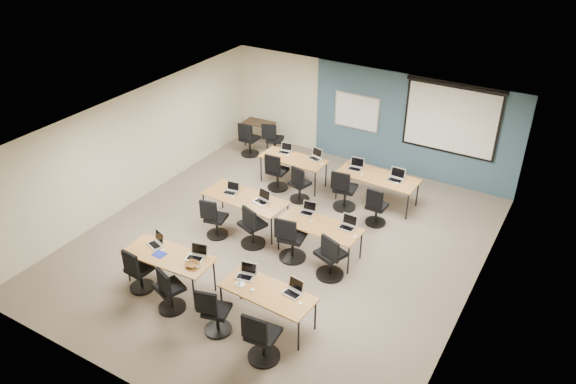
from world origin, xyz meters
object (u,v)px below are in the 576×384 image
Objects in this scene: utility_table at (259,125)px; whiteboard at (357,112)px; laptop_10 at (356,166)px; task_chair_3 at (261,340)px; task_chair_9 at (299,187)px; task_chair_5 at (252,229)px; task_chair_7 at (330,260)px; laptop_2 at (246,273)px; task_chair_8 at (276,175)px; laptop_1 at (197,255)px; task_chair_10 at (344,193)px; laptop_3 at (294,290)px; task_chair_11 at (376,210)px; training_table_front_right at (268,294)px; laptop_5 at (262,199)px; training_table_mid_left at (245,199)px; task_chair_2 at (215,315)px; training_table_mid_right at (320,227)px; training_table_back_right at (377,178)px; task_chair_1 at (169,293)px; training_table_back_left at (293,160)px; laptop_4 at (231,190)px; laptop_7 at (348,225)px; projector_screen at (452,115)px; training_table_front_left at (169,257)px; task_chair_0 at (138,273)px; spare_chair_b at (249,142)px; laptop_6 at (308,210)px; laptop_11 at (396,177)px; task_chair_4 at (215,221)px; laptop_0 at (157,241)px; spare_chair_a at (273,142)px; laptop_8 at (285,150)px; laptop_9 at (316,156)px.

whiteboard is at bearing 7.85° from utility_table.
whiteboard is 1.99m from laptop_10.
task_chair_9 is at bearing 107.26° from task_chair_3.
task_chair_5 is 0.98× the size of task_chair_7.
laptop_2 is 4.47m from task_chair_8.
task_chair_5 is at bearing 73.34° from laptop_1.
task_chair_3 is 1.00× the size of task_chair_10.
laptop_3 is 3.78m from task_chair_11.
laptop_1 is (-1.67, 0.16, 0.11)m from training_table_front_right.
laptop_5 reaches higher than laptop_3.
training_table_mid_left is 2.96m from task_chair_11.
task_chair_2 is 4.74m from task_chair_11.
training_table_back_right is (0.21, 2.56, 0.01)m from training_table_mid_right.
task_chair_1 is 4.61m from task_chair_9.
training_table_back_left is 5.53× the size of laptop_4.
laptop_7 is (2.87, 0.06, 0.00)m from laptop_4.
task_chair_7 is 2.24m from task_chair_11.
task_chair_10 is at bearing -124.38° from projector_screen.
task_chair_8 is at bearing 89.71° from training_table_front_left.
task_chair_0 is at bearing -87.79° from task_chair_9.
task_chair_11 is at bearing 73.91° from training_table_mid_right.
laptop_10 reaches higher than training_table_mid_left.
laptop_6 is at bearing -41.20° from spare_chair_b.
laptop_11 is at bearing -17.52° from utility_table.
training_table_back_left is at bearing 90.67° from task_chair_2.
training_table_back_right is at bearing -9.89° from spare_chair_b.
task_chair_4 reaches higher than laptop_6.
training_table_front_left is at bearing 143.41° from task_chair_2.
task_chair_2 is 2.60m from task_chair_7.
training_table_back_right is 2.00× the size of task_chair_9.
laptop_0 is at bearing -134.63° from training_table_mid_right.
task_chair_3 is (1.76, -7.44, -1.02)m from whiteboard.
task_chair_3 is at bearing -80.71° from spare_chair_a.
task_chair_2 is at bearing -79.33° from laptop_8.
task_chair_0 is at bearing -116.32° from laptop_10.
task_chair_2 is 2.73× the size of laptop_11.
laptop_0 is at bearing -78.53° from utility_table.
task_chair_8 is at bearing 87.31° from laptop_1.
laptop_1 reaches higher than task_chair_2.
task_chair_10 is at bearing -14.55° from training_table_back_left.
laptop_7 is at bearing -61.63° from spare_chair_a.
laptop_7 reaches higher than training_table_mid_left.
task_chair_4 is 2.90× the size of laptop_5.
laptop_11 is (0.10, 3.20, 0.36)m from task_chair_7.
task_chair_9 is at bearing -65.38° from spare_chair_a.
whiteboard reaches higher than task_chair_8.
task_chair_1 reaches higher than training_table_back_left.
task_chair_0 is 0.97× the size of spare_chair_b.
projector_screen is 2.48× the size of task_chair_9.
laptop_1 reaches higher than laptop_9.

